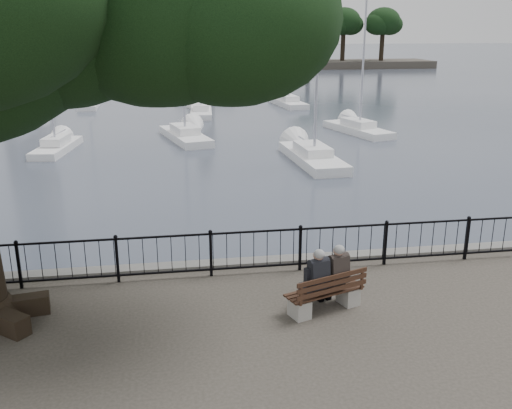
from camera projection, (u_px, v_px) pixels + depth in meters
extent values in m
cube|color=#5E5C5A|center=(253.00, 283.00, 13.37)|extent=(200.00, 0.40, 1.20)
plane|color=#313949|center=(173.00, 61.00, 107.77)|extent=(260.00, 260.00, 0.00)
cube|color=black|center=(256.00, 232.00, 12.45)|extent=(22.00, 0.04, 0.04)
cube|color=black|center=(256.00, 266.00, 12.70)|extent=(22.00, 0.04, 0.04)
cube|color=gray|center=(300.00, 308.00, 10.76)|extent=(0.42, 0.48, 0.36)
cube|color=gray|center=(348.00, 295.00, 11.29)|extent=(0.42, 0.48, 0.36)
cube|color=#301C13|center=(325.00, 291.00, 10.96)|extent=(1.64, 0.95, 0.04)
cube|color=#301C13|center=(333.00, 283.00, 10.68)|extent=(1.51, 0.57, 0.35)
cube|color=black|center=(315.00, 288.00, 10.84)|extent=(0.39, 0.36, 0.21)
cube|color=black|center=(319.00, 274.00, 10.65)|extent=(0.44, 0.33, 0.53)
sphere|color=tan|center=(318.00, 255.00, 10.57)|extent=(0.20, 0.20, 0.20)
ellipsoid|color=gray|center=(319.00, 254.00, 10.55)|extent=(0.21, 0.21, 0.18)
cube|color=black|center=(307.00, 298.00, 11.14)|extent=(0.40, 0.46, 0.40)
cube|color=black|center=(335.00, 283.00, 11.05)|extent=(0.39, 0.36, 0.21)
cube|color=black|center=(339.00, 269.00, 10.86)|extent=(0.44, 0.33, 0.53)
sphere|color=tan|center=(338.00, 251.00, 10.78)|extent=(0.20, 0.20, 0.20)
ellipsoid|color=gray|center=(339.00, 250.00, 10.76)|extent=(0.21, 0.21, 0.18)
cube|color=black|center=(327.00, 293.00, 11.35)|extent=(0.40, 0.46, 0.40)
ellipsoid|color=black|center=(158.00, 8.00, 9.62)|extent=(4.27, 4.27, 3.33)
ellipsoid|color=black|center=(232.00, 19.00, 9.50)|extent=(3.71, 3.71, 2.90)
cube|color=#5E5C5A|center=(24.00, 77.00, 66.26)|extent=(10.07, 10.07, 1.40)
cube|color=#5E5C5A|center=(203.00, 84.00, 57.93)|extent=(5.77, 5.77, 1.40)
cube|color=gray|center=(202.00, 60.00, 57.21)|extent=(2.11, 2.49, 3.84)
cube|color=#5E5C5A|center=(201.00, 39.00, 56.59)|extent=(2.49, 2.88, 0.30)
cube|color=gray|center=(201.00, 30.00, 56.61)|extent=(1.25, 2.11, 1.35)
cube|color=gray|center=(201.00, 23.00, 55.51)|extent=(1.44, 0.96, 1.54)
sphere|color=gray|center=(201.00, 11.00, 54.83)|extent=(1.63, 1.63, 1.63)
cube|color=white|center=(57.00, 149.00, 29.86)|extent=(2.06, 5.04, 0.54)
cube|color=white|center=(56.00, 140.00, 29.71)|extent=(1.28, 2.12, 0.41)
cylinder|color=#B5B5C3|center=(46.00, 53.00, 28.14)|extent=(0.11, 0.11, 9.16)
cube|color=white|center=(185.00, 138.00, 32.82)|extent=(2.96, 6.05, 0.65)
cube|color=white|center=(185.00, 130.00, 32.67)|extent=(1.72, 2.59, 0.49)
cylinder|color=#B5B5C3|center=(181.00, 32.00, 30.76)|extent=(0.13, 0.13, 11.13)
cube|color=white|center=(312.00, 160.00, 27.44)|extent=(2.09, 6.29, 0.69)
cube|color=white|center=(313.00, 150.00, 27.29)|extent=(1.41, 2.60, 0.52)
cylinder|color=#B5B5C3|center=(318.00, 28.00, 25.29)|extent=(0.14, 0.14, 11.59)
cube|color=white|center=(358.00, 131.00, 34.96)|extent=(2.98, 5.84, 0.63)
cube|color=white|center=(358.00, 123.00, 34.81)|extent=(1.71, 2.51, 0.47)
cylinder|color=#B5B5C3|center=(364.00, 48.00, 33.19)|extent=(0.13, 0.13, 9.26)
cube|color=white|center=(17.00, 122.00, 38.37)|extent=(3.43, 5.33, 0.58)
cube|color=white|center=(16.00, 115.00, 38.22)|extent=(1.83, 2.36, 0.43)
cylinder|color=#B5B5C3|center=(3.00, 24.00, 36.20)|extent=(0.12, 0.12, 12.05)
cube|color=white|center=(201.00, 114.00, 41.97)|extent=(1.88, 5.55, 0.61)
cube|color=white|center=(201.00, 107.00, 41.82)|extent=(1.26, 2.29, 0.45)
cylinder|color=#B5B5C3|center=(199.00, 29.00, 39.88)|extent=(0.12, 0.12, 11.42)
cube|color=white|center=(288.00, 104.00, 47.07)|extent=(2.32, 6.00, 0.65)
cube|color=white|center=(288.00, 98.00, 46.92)|extent=(1.47, 2.51, 0.49)
cylinder|color=#B5B5C3|center=(290.00, 33.00, 45.08)|extent=(0.13, 0.13, 10.65)
cube|color=white|center=(90.00, 106.00, 46.02)|extent=(1.50, 5.06, 0.56)
cube|color=white|center=(89.00, 100.00, 45.87)|extent=(1.07, 2.07, 0.42)
cylinder|color=#B5B5C3|center=(82.00, 23.00, 43.85)|extent=(0.11, 0.11, 12.15)
cube|color=#34302A|center=(336.00, 65.00, 89.67)|extent=(30.00, 8.00, 1.20)
cylinder|color=black|center=(309.00, 49.00, 86.29)|extent=(0.70, 0.70, 4.00)
ellipsoid|color=black|center=(309.00, 21.00, 85.09)|extent=(5.20, 5.20, 4.16)
cylinder|color=black|center=(343.00, 48.00, 89.07)|extent=(0.70, 0.70, 4.00)
ellipsoid|color=black|center=(344.00, 21.00, 87.87)|extent=(5.20, 5.20, 4.16)
cylinder|color=black|center=(382.00, 48.00, 89.02)|extent=(0.70, 0.70, 4.00)
ellipsoid|color=black|center=(383.00, 21.00, 87.82)|extent=(5.20, 5.20, 4.16)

